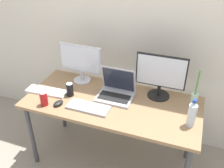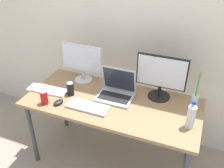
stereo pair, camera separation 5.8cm
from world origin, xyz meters
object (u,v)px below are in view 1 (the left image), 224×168
at_px(keyboard_aux, 88,107).
at_px(keyboard_main, 47,91).
at_px(monitor_center, 161,75).
at_px(laptop_silver, 116,90).
at_px(water_bottle, 192,114).
at_px(soda_can_near_keyboard, 70,90).
at_px(mouse_by_keyboard, 58,103).
at_px(monitor_left, 81,62).
at_px(soda_can_by_laptop, 44,99).
at_px(bamboo_vase, 194,99).
at_px(work_desk, 112,107).

bearing_deg(keyboard_aux, keyboard_main, 169.13).
height_order(monitor_center, keyboard_aux, monitor_center).
height_order(laptop_silver, keyboard_aux, laptop_silver).
distance_m(water_bottle, soda_can_near_keyboard, 1.08).
bearing_deg(monitor_center, mouse_by_keyboard, -151.21).
relative_size(keyboard_aux, water_bottle, 1.54).
xyz_separation_m(monitor_left, soda_can_by_laptop, (-0.13, -0.48, -0.15)).
xyz_separation_m(monitor_center, laptop_silver, (-0.36, -0.13, -0.16)).
height_order(keyboard_aux, bamboo_vase, bamboo_vase).
relative_size(soda_can_near_keyboard, soda_can_by_laptop, 1.00).
height_order(soda_can_near_keyboard, soda_can_by_laptop, same).
distance_m(monitor_left, water_bottle, 1.14).
distance_m(soda_can_by_laptop, bamboo_vase, 1.29).
xyz_separation_m(mouse_by_keyboard, soda_can_by_laptop, (-0.11, -0.04, 0.05)).
xyz_separation_m(monitor_left, keyboard_aux, (0.25, -0.40, -0.20)).
bearing_deg(laptop_silver, soda_can_near_keyboard, -161.29).
distance_m(monitor_left, bamboo_vase, 1.10).
distance_m(monitor_left, keyboard_main, 0.43).
relative_size(keyboard_main, mouse_by_keyboard, 3.87).
bearing_deg(keyboard_main, mouse_by_keyboard, -36.70).
bearing_deg(monitor_center, laptop_silver, -160.27).
distance_m(work_desk, mouse_by_keyboard, 0.48).
height_order(monitor_left, bamboo_vase, monitor_left).
height_order(mouse_by_keyboard, bamboo_vase, bamboo_vase).
distance_m(water_bottle, bamboo_vase, 0.27).
height_order(laptop_silver, mouse_by_keyboard, laptop_silver).
bearing_deg(work_desk, soda_can_by_laptop, -154.98).
height_order(work_desk, laptop_silver, laptop_silver).
height_order(monitor_center, mouse_by_keyboard, monitor_center).
height_order(monitor_left, soda_can_by_laptop, monitor_left).
bearing_deg(water_bottle, monitor_center, 134.11).
relative_size(mouse_by_keyboard, soda_can_by_laptop, 0.80).
distance_m(work_desk, water_bottle, 0.71).
distance_m(monitor_left, monitor_center, 0.78).
height_order(monitor_center, soda_can_by_laptop, monitor_center).
bearing_deg(soda_can_by_laptop, bamboo_vase, 19.14).
distance_m(laptop_silver, keyboard_aux, 0.31).
bearing_deg(soda_can_near_keyboard, keyboard_aux, -27.69).
xyz_separation_m(mouse_by_keyboard, soda_can_near_keyboard, (0.03, 0.17, 0.05)).
distance_m(monitor_center, keyboard_main, 1.06).
height_order(keyboard_aux, soda_can_near_keyboard, soda_can_near_keyboard).
bearing_deg(water_bottle, mouse_by_keyboard, -174.01).
height_order(keyboard_aux, water_bottle, water_bottle).
relative_size(soda_can_near_keyboard, bamboo_vase, 0.36).
xyz_separation_m(monitor_center, soda_can_by_laptop, (-0.91, -0.47, -0.16)).
xyz_separation_m(soda_can_near_keyboard, bamboo_vase, (1.08, 0.22, 0.01)).
distance_m(keyboard_main, bamboo_vase, 1.34).
bearing_deg(work_desk, monitor_left, 150.14).
xyz_separation_m(work_desk, laptop_silver, (0.01, 0.09, 0.13)).
bearing_deg(laptop_silver, bamboo_vase, 6.71).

